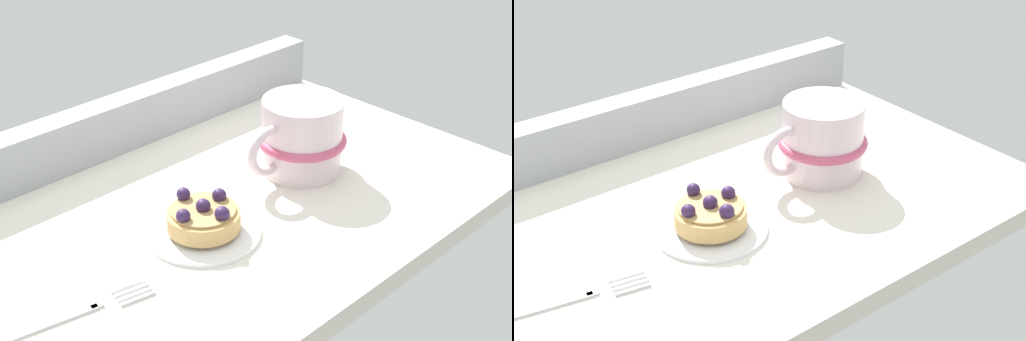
% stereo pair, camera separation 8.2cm
% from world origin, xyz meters
% --- Properties ---
extents(ground_plane, '(0.65, 0.42, 0.02)m').
position_xyz_m(ground_plane, '(0.00, 0.00, -0.01)').
color(ground_plane, silver).
extents(window_rail_back, '(0.64, 0.04, 0.07)m').
position_xyz_m(window_rail_back, '(0.00, 0.19, 0.03)').
color(window_rail_back, '#9EA3A8').
rests_on(window_rail_back, ground_plane).
extents(dessert_plate, '(0.12, 0.12, 0.01)m').
position_xyz_m(dessert_plate, '(-0.06, -0.03, 0.00)').
color(dessert_plate, white).
rests_on(dessert_plate, ground_plane).
extents(raspberry_tart, '(0.08, 0.08, 0.03)m').
position_xyz_m(raspberry_tart, '(-0.06, -0.03, 0.02)').
color(raspberry_tart, tan).
rests_on(raspberry_tart, dessert_plate).
extents(coffee_mug, '(0.14, 0.11, 0.09)m').
position_xyz_m(coffee_mug, '(0.12, -0.01, 0.04)').
color(coffee_mug, silver).
rests_on(coffee_mug, ground_plane).
extents(dessert_fork, '(0.17, 0.05, 0.01)m').
position_xyz_m(dessert_fork, '(-0.23, -0.05, 0.00)').
color(dessert_fork, silver).
rests_on(dessert_fork, ground_plane).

